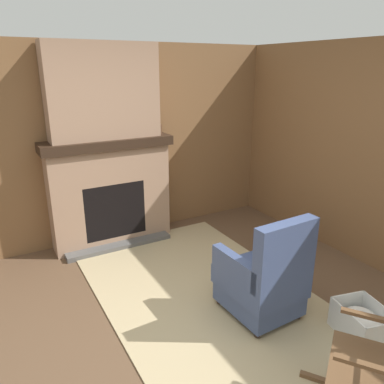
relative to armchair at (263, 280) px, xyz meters
The scene contains 11 objects.
ground_plane 0.77m from the armchair, 89.04° to the right, with size 14.00×14.00×0.00m, color brown.
wood_panel_wall_left 2.58m from the armchair, 163.80° to the right, with size 0.06×5.24×2.44m.
fireplace_hearth 2.25m from the armchair, 162.29° to the right, with size 0.55×1.56×1.34m.
chimney_breast 2.71m from the armchair, 162.38° to the right, with size 0.30×1.28×1.08m.
area_rug 0.56m from the armchair, 137.98° to the right, with size 3.47×1.89×0.01m.
armchair is the anchor object (origin of this frame).
rocking_chair 1.21m from the armchair, ahead, with size 0.94×0.86×1.30m.
firewood_stack 1.24m from the armchair, 133.20° to the left, with size 0.51×0.45×0.27m.
laundry_basket 0.86m from the armchair, 39.23° to the left, with size 0.50×0.43×0.28m.
oil_lamp_vase 2.66m from the armchair, 152.99° to the right, with size 0.09×0.09×0.22m.
storage_case 2.41m from the armchair, behind, with size 0.17×0.21×0.12m.
Camera 1 is at (2.18, -1.29, 2.15)m, focal length 35.00 mm.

